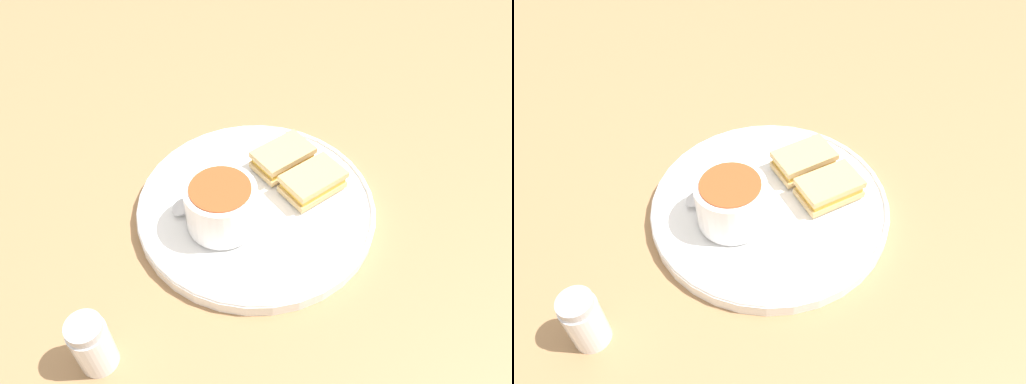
# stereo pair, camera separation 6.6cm
# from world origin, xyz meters

# --- Properties ---
(ground_plane) EXTENTS (2.40, 2.40, 0.00)m
(ground_plane) POSITION_xyz_m (0.00, 0.00, 0.00)
(ground_plane) COLOR #9E754C
(plate) EXTENTS (0.32, 0.32, 0.02)m
(plate) POSITION_xyz_m (0.00, 0.00, 0.01)
(plate) COLOR white
(plate) RESTS_ON ground_plane
(soup_bowl) EXTENTS (0.09, 0.09, 0.06)m
(soup_bowl) POSITION_xyz_m (-0.03, -0.05, 0.05)
(soup_bowl) COLOR white
(soup_bowl) RESTS_ON plate
(spoon) EXTENTS (0.04, 0.11, 0.01)m
(spoon) POSITION_xyz_m (-0.09, -0.03, 0.03)
(spoon) COLOR silver
(spoon) RESTS_ON plate
(sandwich_half_near) EXTENTS (0.09, 0.10, 0.03)m
(sandwich_half_near) POSITION_xyz_m (0.07, 0.04, 0.04)
(sandwich_half_near) COLOR tan
(sandwich_half_near) RESTS_ON plate
(sandwich_half_far) EXTENTS (0.09, 0.10, 0.03)m
(sandwich_half_far) POSITION_xyz_m (0.02, 0.08, 0.04)
(sandwich_half_far) COLOR tan
(sandwich_half_far) RESTS_ON plate
(salt_shaker) EXTENTS (0.04, 0.04, 0.08)m
(salt_shaker) POSITION_xyz_m (-0.11, -0.25, 0.04)
(salt_shaker) COLOR silver
(salt_shaker) RESTS_ON ground_plane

